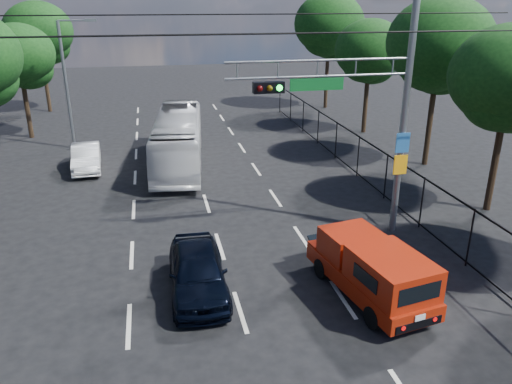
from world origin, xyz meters
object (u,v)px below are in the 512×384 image
object	(u,v)px
red_pickup	(371,268)
white_bus	(178,139)
signal_mast	(374,90)
white_van	(86,157)
navy_hatchback	(198,271)

from	to	relation	value
red_pickup	white_bus	distance (m)	14.41
signal_mast	red_pickup	world-z (taller)	signal_mast
white_bus	red_pickup	bearing A→B (deg)	-65.50
signal_mast	white_van	bearing A→B (deg)	137.41
signal_mast	red_pickup	xyz separation A→B (m)	(-1.49, -4.00, -4.32)
signal_mast	red_pickup	distance (m)	6.08
red_pickup	navy_hatchback	distance (m)	4.99
navy_hatchback	signal_mast	bearing A→B (deg)	24.52
navy_hatchback	red_pickup	bearing A→B (deg)	-13.68
navy_hatchback	white_bus	size ratio (longest dim) A/B	0.42
red_pickup	white_bus	size ratio (longest dim) A/B	0.51
navy_hatchback	white_bus	distance (m)	12.41
signal_mast	white_van	size ratio (longest dim) A/B	2.50
navy_hatchback	white_bus	xyz separation A→B (m)	(0.28, 12.39, 0.64)
red_pickup	white_van	distance (m)	16.57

